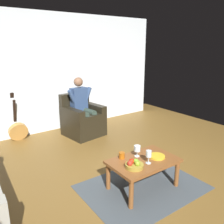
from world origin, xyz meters
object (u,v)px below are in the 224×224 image
armchair (82,120)px  wine_glass_far (137,149)px  candle_jar (122,155)px  person_seated (82,105)px  wine_glass_near (149,155)px  decorative_dish (157,156)px  guitar (18,130)px  fruit_bowl (134,165)px  coffee_table (143,164)px

armchair → wine_glass_far: size_ratio=5.63×
candle_jar → person_seated: bearing=-104.7°
wine_glass_near → decorative_dish: bearing=-166.1°
armchair → guitar: size_ratio=0.91×
wine_glass_far → wine_glass_near: bearing=87.1°
guitar → decorative_dish: 3.01m
person_seated → fruit_bowl: size_ratio=5.36×
armchair → decorative_dish: 2.30m
wine_glass_near → candle_jar: 0.38m
person_seated → fruit_bowl: 2.39m
coffee_table → decorative_dish: bearing=166.6°
wine_glass_near → candle_jar: wine_glass_near is taller
wine_glass_far → candle_jar: 0.23m
coffee_table → wine_glass_far: wine_glass_far is taller
guitar → fruit_bowl: 2.91m
coffee_table → decorative_dish: (-0.21, 0.05, 0.07)m
wine_glass_near → fruit_bowl: bearing=-6.3°
person_seated → wine_glass_near: 2.36m
decorative_dish → guitar: bearing=-68.2°
person_seated → wine_glass_near: size_ratio=7.00×
person_seated → guitar: 1.41m
fruit_bowl → decorative_dish: size_ratio=1.06×
coffee_table → fruit_bowl: size_ratio=3.98×
wine_glass_far → fruit_bowl: bearing=41.5°
wine_glass_near → wine_glass_far: (-0.01, -0.23, -0.01)m
coffee_table → guitar: bearing=-71.6°
person_seated → coffee_table: 2.28m
coffee_table → wine_glass_near: bearing=83.5°
coffee_table → wine_glass_far: size_ratio=5.82×
coffee_table → guitar: guitar is taller
person_seated → candle_jar: person_seated is taller
armchair → wine_glass_near: (0.33, 2.35, 0.21)m
guitar → decorative_dish: guitar is taller
coffee_table → decorative_dish: size_ratio=4.23×
decorative_dish → fruit_bowl: bearing=3.8°
coffee_table → fruit_bowl: fruit_bowl is taller
wine_glass_far → decorative_dish: bearing=138.8°
person_seated → wine_glass_far: 2.13m
wine_glass_near → decorative_dish: 0.25m
armchair → fruit_bowl: size_ratio=3.85×
coffee_table → guitar: (0.91, -2.74, -0.13)m
guitar → wine_glass_far: 2.78m
armchair → candle_jar: bearing=68.0°
armchair → person_seated: person_seated is taller
guitar → wine_glass_far: bearing=109.3°
candle_jar → fruit_bowl: bearing=83.8°
candle_jar → wine_glass_far: bearing=159.0°
person_seated → guitar: person_seated is taller
coffee_table → candle_jar: (0.20, -0.21, 0.10)m
wine_glass_near → decorative_dish: (-0.22, -0.05, -0.11)m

